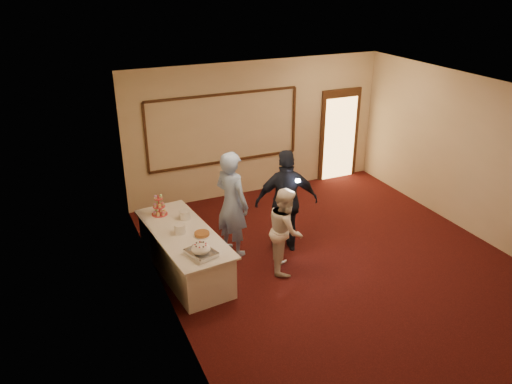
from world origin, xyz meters
The scene contains 14 objects.
floor centered at (0.00, 0.00, 0.00)m, with size 7.00×7.00×0.00m, color black.
room_walls centered at (0.00, 0.00, 2.03)m, with size 6.04×7.04×3.02m.
wall_molding centered at (-0.80, 3.47, 1.60)m, with size 3.45×0.04×1.55m.
doorway centered at (2.15, 3.45, 1.08)m, with size 1.05×0.07×2.20m.
buffet_table centered at (-2.54, 0.85, 0.39)m, with size 1.17×2.46×0.77m.
pavlova_tray centered at (-2.49, 0.03, 0.85)m, with size 0.47×0.54×0.18m.
cupcake_stand centered at (-2.73, 1.64, 0.92)m, with size 0.28×0.28×0.41m.
plate_stack_a centered at (-2.59, 0.84, 0.85)m, with size 0.19×0.19×0.16m.
plate_stack_b centered at (-2.37, 1.29, 0.85)m, with size 0.19×0.19×0.16m.
tart centered at (-2.29, 0.60, 0.80)m, with size 0.29×0.29×0.06m.
man centered at (-1.55, 1.13, 0.98)m, with size 0.71×0.47×1.95m, color #86A4DB.
woman centered at (-0.93, 0.26, 0.75)m, with size 0.73×0.57×1.50m, color white.
guest centered at (-0.62, 0.84, 0.96)m, with size 1.13×0.47×1.93m, color black.
camera_flash centered at (-0.56, 0.55, 1.47)m, with size 0.07×0.04×0.05m, color white.
Camera 1 is at (-4.38, -6.29, 4.77)m, focal length 35.00 mm.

